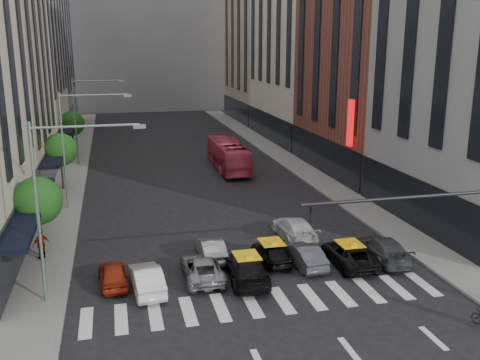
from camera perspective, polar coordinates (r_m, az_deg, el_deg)
ground at (r=26.43m, az=4.28°, el=-14.25°), size 160.00×160.00×0.00m
sidewalk_left at (r=53.69m, az=-17.68°, el=0.17°), size 3.00×96.00×0.15m
sidewalk_right at (r=56.72m, az=6.13°, el=1.52°), size 3.00×96.00×0.15m
building_left_d at (r=87.60m, az=-20.67°, el=15.07°), size 8.00×18.00×30.00m
building_right_b at (r=54.71m, az=13.21°, el=14.41°), size 8.00×18.00×26.00m
building_right_d at (r=90.36m, az=2.10°, el=15.26°), size 8.00×18.00×28.00m
building_far at (r=107.41m, az=-10.11°, el=17.06°), size 30.00×10.00×36.00m
tree_near at (r=33.58m, az=-20.78°, el=-2.11°), size 2.88×2.88×4.95m
tree_mid at (r=49.07m, az=-18.63°, el=3.08°), size 2.88×2.88×4.95m
tree_far at (r=64.81m, az=-17.52°, el=5.77°), size 2.88×2.88×4.95m
streetlamp_near at (r=27.03m, az=-18.98°, el=-0.86°), size 5.38×0.25×9.00m
streetlamp_mid at (r=42.66m, az=-17.16°, el=4.66°), size 5.38×0.25×9.00m
streetlamp_far at (r=58.48m, az=-16.31°, el=7.21°), size 5.38×0.25×9.00m
traffic_signal at (r=27.08m, az=20.87°, el=-4.16°), size 10.10×0.20×6.00m
liberty_sign at (r=46.96m, az=11.70°, el=5.97°), size 0.30×0.70×4.00m
car_red at (r=29.89m, az=-13.40°, el=-9.75°), size 1.70×3.73×1.24m
car_white_front at (r=28.85m, az=-9.93°, el=-10.33°), size 1.83×4.30×1.38m
car_silver at (r=29.92m, az=-4.05°, el=-9.33°), size 2.17×4.57×1.26m
taxi_left at (r=29.55m, az=0.72°, el=-9.40°), size 2.41×5.16×1.46m
taxi_center at (r=31.92m, az=3.36°, el=-7.73°), size 1.81×3.88×1.29m
car_grey_mid at (r=31.67m, az=6.81°, el=-7.95°), size 1.70×4.13×1.33m
taxi_right at (r=32.22m, az=11.57°, el=-7.77°), size 2.27×4.74×1.30m
car_grey_curb at (r=33.40m, az=15.03°, el=-7.09°), size 2.29×4.94×1.40m
car_row2_left at (r=32.42m, az=-3.11°, el=-7.35°), size 1.38×3.94×1.30m
car_row2_right at (r=35.74m, az=5.81°, el=-5.17°), size 2.03×5.00×1.45m
bus at (r=54.79m, az=-1.27°, el=2.68°), size 2.70×10.93×3.03m
pedestrian_far at (r=34.12m, az=-20.43°, el=-6.44°), size 1.11×0.93×1.78m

